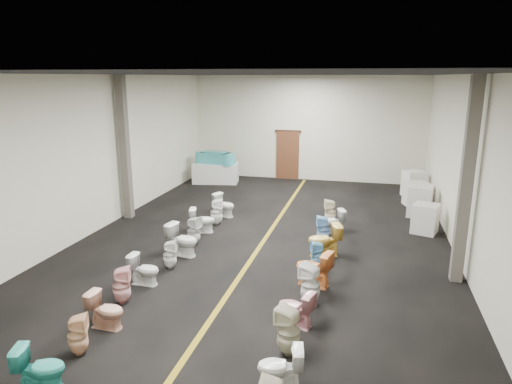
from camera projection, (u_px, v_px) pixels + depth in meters
floor at (265, 240)px, 12.78m from camera, size 16.00×16.00×0.00m
ceiling at (265, 74)px, 11.67m from camera, size 16.00×16.00×0.00m
wall_back at (307, 129)px, 19.75m from camera, size 10.00×0.00×10.00m
wall_front at (90, 295)px, 4.71m from camera, size 10.00×0.00×10.00m
wall_left at (100, 153)px, 13.41m from camera, size 0.00×16.00×16.00m
wall_right at (466, 170)px, 11.05m from camera, size 0.00×16.00×16.00m
aisle_stripe at (265, 240)px, 12.78m from camera, size 0.12×15.60×0.01m
back_door at (288, 155)px, 20.18m from camera, size 1.00×0.10×2.10m
door_frame at (288, 131)px, 19.92m from camera, size 1.15×0.08×0.10m
column_left at (125, 148)px, 14.29m from camera, size 0.25×0.25×4.50m
column_right at (466, 183)px, 9.69m from camera, size 0.25×0.25×4.50m
display_table at (216, 173)px, 19.58m from camera, size 2.03×1.26×0.84m
bathtub at (215, 158)px, 19.42m from camera, size 1.85×0.84×0.55m
appliance_crate_a at (425, 219)px, 13.26m from camera, size 0.84×0.84×0.86m
appliance_crate_b at (420, 201)px, 14.82m from camera, size 0.85×0.85×1.00m
appliance_crate_c at (416, 194)px, 16.04m from camera, size 0.93×0.93×0.86m
appliance_crate_d at (413, 184)px, 17.24m from camera, size 0.91×0.91×0.99m
toilet_left_0 at (40, 368)px, 6.58m from camera, size 0.78×0.58×0.71m
toilet_left_1 at (78, 335)px, 7.42m from camera, size 0.42×0.42×0.71m
toilet_left_2 at (106, 310)px, 8.23m from camera, size 0.68×0.41×0.68m
toilet_left_3 at (122, 286)px, 9.09m from camera, size 0.47×0.46×0.78m
toilet_left_4 at (144, 269)px, 9.97m from camera, size 0.68×0.39×0.68m
toilet_left_5 at (170, 255)px, 10.78m from camera, size 0.38×0.38×0.70m
toilet_left_6 at (183, 240)px, 11.58m from camera, size 0.87×0.59×0.83m
toilet_left_7 at (194, 231)px, 12.30m from camera, size 0.44×0.44×0.79m
toilet_left_8 at (202, 220)px, 13.31m from camera, size 0.80×0.57×0.74m
toilet_left_9 at (216, 212)px, 13.97m from camera, size 0.46×0.45×0.82m
toilet_left_10 at (224, 205)px, 14.85m from camera, size 0.83×0.65×0.75m
toilet_right_1 at (280, 368)px, 6.61m from camera, size 0.73×0.50×0.68m
toilet_right_2 at (289, 331)px, 7.40m from camera, size 0.49×0.49×0.85m
toilet_right_3 at (296, 308)px, 8.29m from camera, size 0.77×0.56×0.70m
toilet_right_4 at (310, 285)px, 9.04m from camera, size 0.52×0.51×0.86m
toilet_right_5 at (313, 268)px, 9.88m from camera, size 0.89×0.65×0.81m
toilet_right_6 at (318, 256)px, 10.73m from camera, size 0.41×0.40×0.70m
toilet_right_7 at (324, 240)px, 11.54m from camera, size 0.93×0.72×0.84m
toilet_right_8 at (323, 229)px, 12.46m from camera, size 0.42×0.41×0.76m
toilet_right_9 at (333, 221)px, 13.25m from camera, size 0.79×0.64×0.71m
toilet_right_10 at (330, 212)px, 14.09m from camera, size 0.43×0.43×0.77m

